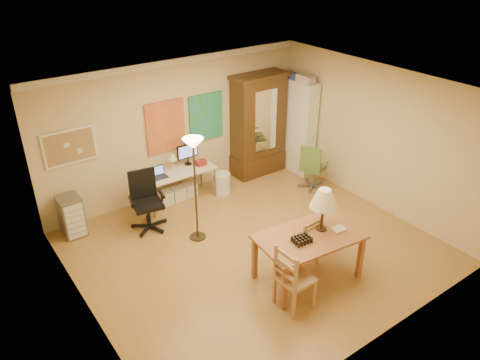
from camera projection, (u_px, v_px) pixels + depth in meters
floor at (254, 248)px, 7.85m from camera, size 5.50×5.50×0.00m
crown_molding at (173, 62)px, 8.38m from camera, size 5.50×0.08×0.12m
corkboard at (70, 147)px, 7.86m from camera, size 0.90×0.04×0.62m
art_panel_left at (166, 127)px, 8.82m from camera, size 0.80×0.04×1.00m
art_panel_right at (206, 117)px, 9.28m from camera, size 0.75×0.04×0.95m
dining_table at (315, 225)px, 6.82m from camera, size 1.62×1.07×1.44m
ladder_chair_back at (304, 243)px, 7.30m from camera, size 0.43×0.41×0.87m
ladder_chair_left at (293, 279)px, 6.43m from camera, size 0.45×0.47×1.00m
torchiere_lamp at (194, 160)px, 7.43m from camera, size 0.34×0.34×1.86m
computer_desk at (179, 182)px, 9.10m from camera, size 1.43×0.63×1.08m
office_chair_black at (148, 213)px, 8.28m from camera, size 0.66×0.66×1.07m
office_chair_green at (312, 177)px, 9.58m from camera, size 0.60×0.60×0.97m
drawer_cart at (72, 216)px, 8.06m from camera, size 0.36×0.44×0.73m
armoire at (258, 131)px, 9.93m from camera, size 1.19×0.56×2.19m
bookshelf at (299, 127)px, 9.99m from camera, size 0.30×0.81×2.02m
wastebin at (222, 183)px, 9.42m from camera, size 0.35×0.35×0.44m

